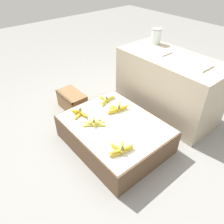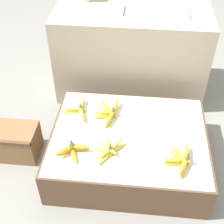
# 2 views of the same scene
# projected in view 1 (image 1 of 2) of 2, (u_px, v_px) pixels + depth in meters

# --- Properties ---
(ground_plane) EXTENTS (10.00, 10.00, 0.00)m
(ground_plane) POSITION_uv_depth(u_px,v_px,m) (114.00, 143.00, 2.31)
(ground_plane) COLOR gray
(display_platform) EXTENTS (1.01, 0.80, 0.27)m
(display_platform) POSITION_uv_depth(u_px,v_px,m) (115.00, 134.00, 2.23)
(display_platform) COLOR brown
(display_platform) RESTS_ON ground_plane
(back_vendor_table) EXTENTS (1.20, 0.58, 0.72)m
(back_vendor_table) POSITION_uv_depth(u_px,v_px,m) (168.00, 86.00, 2.56)
(back_vendor_table) COLOR tan
(back_vendor_table) RESTS_ON ground_plane
(wooden_crate) EXTENTS (0.38, 0.22, 0.23)m
(wooden_crate) POSITION_uv_depth(u_px,v_px,m) (72.00, 101.00, 2.75)
(wooden_crate) COLOR olive
(wooden_crate) RESTS_ON ground_plane
(banana_bunch_front_left) EXTENTS (0.21, 0.15, 0.10)m
(banana_bunch_front_left) POSITION_uv_depth(u_px,v_px,m) (79.00, 113.00, 2.24)
(banana_bunch_front_left) COLOR gold
(banana_bunch_front_left) RESTS_ON display_platform
(banana_bunch_front_midleft) EXTENTS (0.20, 0.23, 0.09)m
(banana_bunch_front_midleft) POSITION_uv_depth(u_px,v_px,m) (94.00, 123.00, 2.12)
(banana_bunch_front_midleft) COLOR #DBCC4C
(banana_bunch_front_midleft) RESTS_ON display_platform
(banana_bunch_front_right) EXTENTS (0.16, 0.24, 0.10)m
(banana_bunch_front_right) POSITION_uv_depth(u_px,v_px,m) (121.00, 149.00, 1.83)
(banana_bunch_front_right) COLOR gold
(banana_bunch_front_right) RESTS_ON display_platform
(banana_bunch_middle_left) EXTENTS (0.19, 0.26, 0.08)m
(banana_bunch_middle_left) POSITION_uv_depth(u_px,v_px,m) (106.00, 100.00, 2.45)
(banana_bunch_middle_left) COLOR #DBCC4C
(banana_bunch_middle_left) RESTS_ON display_platform
(banana_bunch_middle_midleft) EXTENTS (0.16, 0.28, 0.09)m
(banana_bunch_middle_midleft) POSITION_uv_depth(u_px,v_px,m) (118.00, 108.00, 2.31)
(banana_bunch_middle_midleft) COLOR gold
(banana_bunch_middle_midleft) RESTS_ON display_platform
(glass_jar) EXTENTS (0.12, 0.12, 0.18)m
(glass_jar) POSITION_uv_depth(u_px,v_px,m) (156.00, 36.00, 2.61)
(glass_jar) COLOR silver
(glass_jar) RESTS_ON back_vendor_table
(foam_tray_white) EXTENTS (0.23, 0.21, 0.02)m
(foam_tray_white) POSITION_uv_depth(u_px,v_px,m) (198.00, 65.00, 2.16)
(foam_tray_white) COLOR white
(foam_tray_white) RESTS_ON back_vendor_table
(foam_tray_dark) EXTENTS (0.24, 0.17, 0.02)m
(foam_tray_dark) POSITION_uv_depth(u_px,v_px,m) (159.00, 51.00, 2.44)
(foam_tray_dark) COLOR white
(foam_tray_dark) RESTS_ON back_vendor_table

